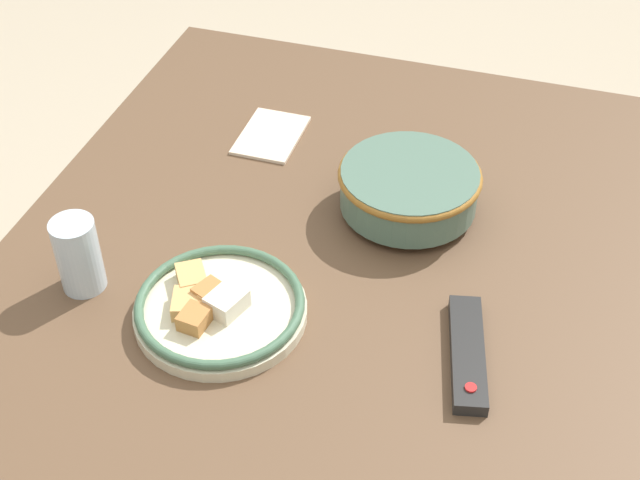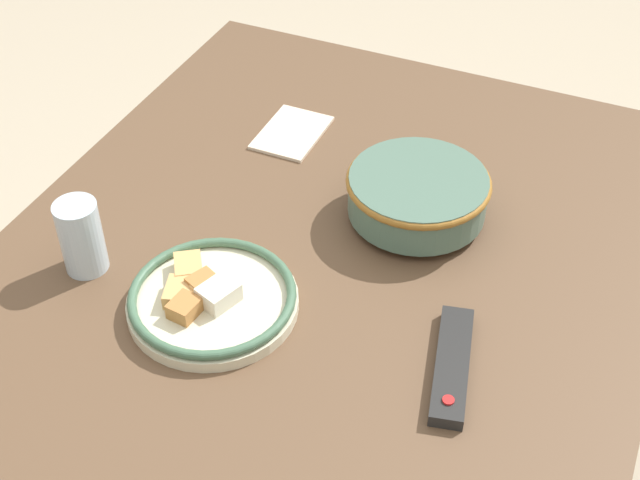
{
  "view_description": "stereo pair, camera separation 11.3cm",
  "coord_description": "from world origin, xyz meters",
  "px_view_note": "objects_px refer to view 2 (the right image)",
  "views": [
    {
      "loc": [
        0.87,
        0.29,
        1.66
      ],
      "look_at": [
        -0.09,
        -0.01,
        0.77
      ],
      "focal_mm": 50.0,
      "sensor_mm": 36.0,
      "label": 1
    },
    {
      "loc": [
        0.83,
        0.4,
        1.66
      ],
      "look_at": [
        -0.09,
        -0.01,
        0.77
      ],
      "focal_mm": 50.0,
      "sensor_mm": 36.0,
      "label": 2
    }
  ],
  "objects_px": {
    "food_plate": "(211,298)",
    "tv_remote": "(452,365)",
    "noodle_bowl": "(417,194)",
    "drinking_glass": "(81,237)"
  },
  "relations": [
    {
      "from": "food_plate",
      "to": "noodle_bowl",
      "type": "bearing_deg",
      "value": 146.75
    },
    {
      "from": "drinking_glass",
      "to": "food_plate",
      "type": "bearing_deg",
      "value": 90.08
    },
    {
      "from": "noodle_bowl",
      "to": "drinking_glass",
      "type": "distance_m",
      "value": 0.52
    },
    {
      "from": "food_plate",
      "to": "drinking_glass",
      "type": "xyz_separation_m",
      "value": [
        0.0,
        -0.21,
        0.04
      ]
    },
    {
      "from": "tv_remote",
      "to": "drinking_glass",
      "type": "relative_size",
      "value": 1.71
    },
    {
      "from": "noodle_bowl",
      "to": "drinking_glass",
      "type": "height_order",
      "value": "drinking_glass"
    },
    {
      "from": "noodle_bowl",
      "to": "food_plate",
      "type": "relative_size",
      "value": 0.93
    },
    {
      "from": "food_plate",
      "to": "tv_remote",
      "type": "height_order",
      "value": "food_plate"
    },
    {
      "from": "tv_remote",
      "to": "drinking_glass",
      "type": "bearing_deg",
      "value": -10.01
    },
    {
      "from": "food_plate",
      "to": "tv_remote",
      "type": "relative_size",
      "value": 1.21
    }
  ]
}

